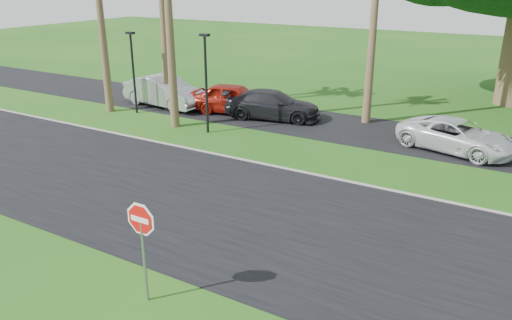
{
  "coord_description": "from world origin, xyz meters",
  "views": [
    {
      "loc": [
        7.61,
        -10.15,
        7.11
      ],
      "look_at": [
        0.39,
        2.18,
        1.8
      ],
      "focal_mm": 35.0,
      "sensor_mm": 36.0,
      "label": 1
    }
  ],
  "objects_px": {
    "stop_sign_near": "(142,232)",
    "car_silver": "(165,92)",
    "car_dark": "(273,105)",
    "car_minivan": "(456,136)",
    "car_red": "(234,99)"
  },
  "relations": [
    {
      "from": "stop_sign_near",
      "to": "car_red",
      "type": "height_order",
      "value": "stop_sign_near"
    },
    {
      "from": "car_silver",
      "to": "car_red",
      "type": "relative_size",
      "value": 1.1
    },
    {
      "from": "stop_sign_near",
      "to": "car_silver",
      "type": "xyz_separation_m",
      "value": [
        -11.53,
        14.36,
        -0.92
      ]
    },
    {
      "from": "stop_sign_near",
      "to": "car_red",
      "type": "xyz_separation_m",
      "value": [
        -7.28,
        15.11,
        -0.97
      ]
    },
    {
      "from": "stop_sign_near",
      "to": "car_minivan",
      "type": "xyz_separation_m",
      "value": [
        4.25,
        14.62,
        -1.1
      ]
    },
    {
      "from": "car_red",
      "to": "car_minivan",
      "type": "height_order",
      "value": "car_red"
    },
    {
      "from": "car_dark",
      "to": "car_minivan",
      "type": "relative_size",
      "value": 1.03
    },
    {
      "from": "car_minivan",
      "to": "car_dark",
      "type": "bearing_deg",
      "value": 100.85
    },
    {
      "from": "car_red",
      "to": "car_minivan",
      "type": "xyz_separation_m",
      "value": [
        11.53,
        -0.49,
        -0.13
      ]
    },
    {
      "from": "stop_sign_near",
      "to": "car_silver",
      "type": "distance_m",
      "value": 18.44
    },
    {
      "from": "car_silver",
      "to": "car_dark",
      "type": "xyz_separation_m",
      "value": [
        6.54,
        0.85,
        -0.13
      ]
    },
    {
      "from": "stop_sign_near",
      "to": "car_silver",
      "type": "bearing_deg",
      "value": 128.75
    },
    {
      "from": "car_red",
      "to": "car_minivan",
      "type": "bearing_deg",
      "value": -104.83
    },
    {
      "from": "car_red",
      "to": "car_minivan",
      "type": "distance_m",
      "value": 11.55
    },
    {
      "from": "car_minivan",
      "to": "car_red",
      "type": "bearing_deg",
      "value": 102.1
    }
  ]
}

